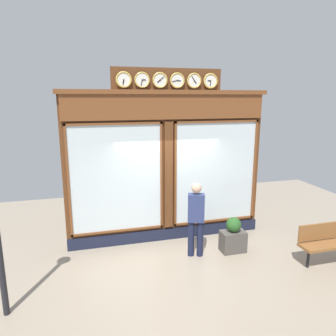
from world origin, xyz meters
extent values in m
plane|color=gray|center=(0.00, 2.80, 0.00)|extent=(14.00, 14.00, 0.00)
cube|color=#5B3319|center=(0.00, -0.15, 1.78)|extent=(4.84, 0.30, 3.55)
cube|color=#191E33|center=(0.00, 0.02, 0.14)|extent=(4.84, 0.08, 0.28)
cube|color=brown|center=(0.00, 0.04, 3.27)|extent=(4.75, 0.08, 0.56)
cube|color=brown|center=(0.00, 0.02, 3.60)|extent=(4.94, 0.20, 0.10)
cube|color=silver|center=(-1.24, 0.01, 1.64)|extent=(2.07, 0.02, 2.49)
cube|color=brown|center=(-1.24, 0.04, 2.91)|extent=(2.17, 0.04, 0.05)
cube|color=brown|center=(-1.24, 0.04, 0.37)|extent=(2.17, 0.04, 0.05)
cube|color=brown|center=(-2.30, 0.04, 1.64)|extent=(0.05, 0.04, 2.59)
cube|color=brown|center=(-0.18, 0.04, 1.64)|extent=(0.05, 0.04, 2.59)
cube|color=silver|center=(1.24, 0.01, 1.64)|extent=(2.07, 0.02, 2.49)
cube|color=brown|center=(1.24, 0.04, 2.91)|extent=(2.17, 0.04, 0.05)
cube|color=brown|center=(1.24, 0.04, 0.37)|extent=(2.17, 0.04, 0.05)
cube|color=brown|center=(2.30, 0.04, 1.64)|extent=(0.05, 0.04, 2.59)
cube|color=brown|center=(0.18, 0.04, 1.64)|extent=(0.05, 0.04, 2.59)
cube|color=#5B3319|center=(0.00, 0.03, 1.64)|extent=(0.20, 0.10, 2.59)
cube|color=#5B3319|center=(0.00, -0.02, 3.86)|extent=(2.56, 0.06, 0.55)
cylinder|color=white|center=(-1.01, 0.06, 3.86)|extent=(0.29, 0.02, 0.29)
torus|color=gold|center=(-1.01, 0.06, 3.86)|extent=(0.35, 0.04, 0.35)
cube|color=black|center=(-0.97, 0.07, 3.86)|extent=(0.08, 0.01, 0.02)
cube|color=black|center=(-1.00, 0.07, 3.80)|extent=(0.02, 0.01, 0.12)
sphere|color=black|center=(-1.01, 0.08, 3.86)|extent=(0.02, 0.02, 0.02)
cylinder|color=white|center=(-0.60, 0.06, 3.86)|extent=(0.29, 0.02, 0.29)
torus|color=gold|center=(-0.60, 0.06, 3.86)|extent=(0.35, 0.04, 0.35)
cube|color=black|center=(-0.63, 0.07, 3.83)|extent=(0.06, 0.01, 0.07)
cube|color=black|center=(-0.57, 0.07, 3.91)|extent=(0.08, 0.01, 0.11)
sphere|color=black|center=(-0.60, 0.08, 3.86)|extent=(0.02, 0.02, 0.02)
cylinder|color=white|center=(-0.20, 0.06, 3.86)|extent=(0.29, 0.02, 0.29)
torus|color=gold|center=(-0.20, 0.06, 3.86)|extent=(0.35, 0.04, 0.35)
cube|color=black|center=(-0.24, 0.07, 3.85)|extent=(0.08, 0.01, 0.03)
cube|color=black|center=(-0.14, 0.07, 3.84)|extent=(0.12, 0.01, 0.04)
sphere|color=black|center=(-0.20, 0.08, 3.86)|extent=(0.02, 0.02, 0.02)
cylinder|color=white|center=(0.20, 0.06, 3.86)|extent=(0.29, 0.02, 0.29)
torus|color=gold|center=(0.20, 0.06, 3.86)|extent=(0.35, 0.04, 0.35)
cube|color=black|center=(0.23, 0.07, 3.83)|extent=(0.07, 0.01, 0.06)
cube|color=black|center=(0.16, 0.07, 3.90)|extent=(0.10, 0.01, 0.09)
sphere|color=black|center=(0.20, 0.08, 3.86)|extent=(0.02, 0.02, 0.02)
cylinder|color=white|center=(0.60, 0.06, 3.86)|extent=(0.29, 0.02, 0.29)
torus|color=gold|center=(0.60, 0.06, 3.86)|extent=(0.35, 0.04, 0.35)
cube|color=black|center=(0.57, 0.07, 3.86)|extent=(0.08, 0.01, 0.02)
cube|color=black|center=(0.62, 0.07, 3.80)|extent=(0.04, 0.01, 0.12)
sphere|color=black|center=(0.60, 0.08, 3.86)|extent=(0.02, 0.02, 0.02)
cylinder|color=white|center=(1.01, 0.06, 3.86)|extent=(0.29, 0.02, 0.29)
torus|color=gold|center=(1.01, 0.06, 3.86)|extent=(0.35, 0.04, 0.35)
cube|color=black|center=(1.02, 0.07, 3.82)|extent=(0.04, 0.01, 0.08)
cube|color=black|center=(1.02, 0.07, 3.80)|extent=(0.03, 0.01, 0.12)
sphere|color=black|center=(1.01, 0.08, 3.86)|extent=(0.02, 0.02, 0.02)
cylinder|color=#191E38|center=(-0.27, 0.95, 0.41)|extent=(0.14, 0.14, 0.82)
cylinder|color=#191E38|center=(-0.46, 1.02, 0.41)|extent=(0.14, 0.14, 0.82)
cube|color=navy|center=(-0.37, 0.99, 1.13)|extent=(0.41, 0.32, 0.62)
sphere|color=tan|center=(-0.37, 0.99, 1.58)|extent=(0.22, 0.22, 0.22)
cube|color=#4C4742|center=(-1.27, 1.02, 0.24)|extent=(0.56, 0.36, 0.49)
sphere|color=#285623|center=(-1.27, 1.02, 0.66)|extent=(0.34, 0.34, 0.34)
cube|color=brown|center=(-3.02, 2.08, 0.45)|extent=(1.40, 0.40, 0.06)
cube|color=brown|center=(-3.02, 1.91, 0.69)|extent=(1.40, 0.04, 0.36)
cylinder|color=black|center=(-2.47, 2.08, 0.23)|extent=(0.06, 0.06, 0.45)
camera|label=1|loc=(1.92, 7.10, 3.47)|focal=33.63mm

